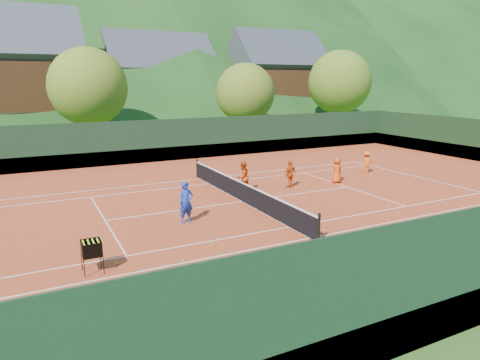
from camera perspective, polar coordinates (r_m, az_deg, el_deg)
name	(u,v)px	position (r m, az deg, el deg)	size (l,w,h in m)	color
ground	(242,202)	(20.55, 0.33, -2.94)	(400.00, 400.00, 0.00)	#2B5219
clay_court	(242,202)	(20.54, 0.33, -2.91)	(40.00, 24.00, 0.02)	#B73D1D
coach	(186,202)	(17.44, -7.20, -2.98)	(0.63, 0.41, 1.72)	#1936A8
student_a	(243,177)	(22.02, 0.37, 0.40)	(0.79, 0.62, 1.63)	#E35014
student_b	(290,174)	(23.23, 6.70, 0.80)	(0.87, 0.36, 1.48)	#DE5113
student_c	(337,170)	(24.71, 12.80, 1.28)	(0.72, 0.47, 1.47)	#E35214
student_d	(366,162)	(27.70, 16.51, 2.26)	(0.91, 0.53, 1.42)	orange
tennis_ball_0	(157,286)	(12.58, -10.96, -13.71)	(0.07, 0.07, 0.07)	#C4DF25
tennis_ball_1	(246,212)	(18.79, 0.76, -4.32)	(0.07, 0.07, 0.07)	#C4DF25
tennis_ball_2	(54,303)	(12.49, -23.60, -14.84)	(0.07, 0.07, 0.07)	#C4DF25
tennis_ball_3	(304,199)	(21.16, 8.60, -2.46)	(0.07, 0.07, 0.07)	#C4DF25
tennis_ball_4	(212,245)	(15.20, -3.78, -8.65)	(0.07, 0.07, 0.07)	#C4DF25
tennis_ball_5	(335,234)	(16.61, 12.52, -7.02)	(0.07, 0.07, 0.07)	#C4DF25
tennis_ball_6	(404,235)	(17.28, 21.05, -6.80)	(0.07, 0.07, 0.07)	#C4DF25
tennis_ball_7	(354,253)	(15.02, 14.90, -9.35)	(0.07, 0.07, 0.07)	#C4DF25
tennis_ball_8	(178,228)	(16.98, -8.23, -6.38)	(0.07, 0.07, 0.07)	#C4DF25
tennis_ball_9	(430,231)	(18.02, 24.02, -6.26)	(0.07, 0.07, 0.07)	#C4DF25
tennis_ball_10	(236,286)	(12.37, -0.57, -13.93)	(0.07, 0.07, 0.07)	#C4DF25
tennis_ball_11	(351,264)	(14.13, 14.57, -10.80)	(0.07, 0.07, 0.07)	#C4DF25
tennis_ball_12	(201,231)	(16.58, -5.23, -6.78)	(0.07, 0.07, 0.07)	#C4DF25
tennis_ball_13	(390,206)	(20.90, 19.31, -3.27)	(0.07, 0.07, 0.07)	#C4DF25
tennis_ball_14	(256,209)	(19.31, 2.12, -3.84)	(0.07, 0.07, 0.07)	#C4DF25
tennis_ball_15	(324,231)	(16.84, 11.12, -6.66)	(0.07, 0.07, 0.07)	#C4DF25
tennis_ball_16	(398,213)	(19.92, 20.38, -4.14)	(0.07, 0.07, 0.07)	#C4DF25
tennis_ball_17	(127,323)	(11.05, -14.80, -17.97)	(0.07, 0.07, 0.07)	#C4DF25
tennis_ball_18	(389,221)	(18.71, 19.21, -5.14)	(0.07, 0.07, 0.07)	#C4DF25
tennis_ball_19	(183,216)	(18.44, -7.66, -4.78)	(0.07, 0.07, 0.07)	#C4DF25
tennis_ball_20	(99,314)	(11.60, -18.25, -16.62)	(0.07, 0.07, 0.07)	#C4DF25
tennis_ball_21	(342,289)	(12.51, 13.41, -14.00)	(0.07, 0.07, 0.07)	#C4DF25
tennis_ball_22	(450,220)	(19.73, 26.16, -4.85)	(0.07, 0.07, 0.07)	#C4DF25
tennis_ball_23	(116,264)	(14.27, -16.19, -10.66)	(0.07, 0.07, 0.07)	#C4DF25
tennis_ball_24	(183,261)	(14.04, -7.62, -10.64)	(0.07, 0.07, 0.07)	#C4DF25
tennis_ball_25	(286,206)	(19.89, 6.19, -3.40)	(0.07, 0.07, 0.07)	#C4DF25
court_lines	(242,201)	(20.54, 0.33, -2.88)	(23.83, 11.03, 0.00)	white
tennis_net	(242,191)	(20.41, 0.33, -1.54)	(0.10, 12.07, 1.10)	black
perimeter_fence	(242,176)	(20.23, 0.34, 0.51)	(40.40, 24.24, 3.00)	black
ball_hopper	(91,249)	(13.69, -19.19, -8.68)	(0.57, 0.57, 1.00)	black
chalet_left	(8,81)	(47.60, -28.55, 11.51)	(13.80, 9.93, 12.92)	beige
chalet_mid	(159,87)	(53.72, -10.74, 12.14)	(12.65, 8.82, 11.45)	beige
chalet_right	(276,84)	(55.72, 4.76, 12.62)	(11.50, 8.82, 11.91)	beige
tree_b	(88,87)	(37.92, -19.57, 11.64)	(6.40, 6.40, 8.40)	#41291A
tree_c	(245,93)	(41.23, 0.74, 11.52)	(5.60, 5.60, 7.35)	#3F2919
tree_d	(339,82)	(48.71, 13.12, 12.58)	(6.80, 6.80, 8.93)	#422C1A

